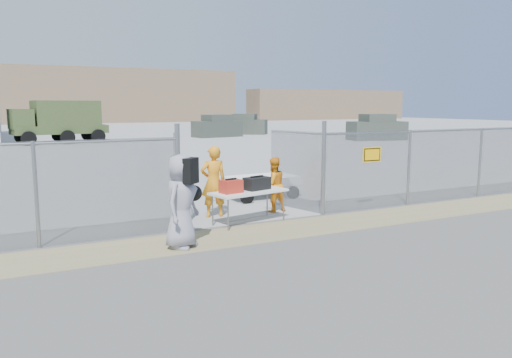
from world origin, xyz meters
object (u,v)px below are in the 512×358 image
security_worker_left (213,182)px  folding_table (249,207)px  security_worker_right (273,185)px  visitor (181,202)px  utility_trailer (260,186)px

security_worker_left → folding_table: bearing=122.3°
security_worker_right → security_worker_left: bearing=-6.7°
security_worker_right → visitor: bearing=31.3°
security_worker_left → visitor: visitor is taller
security_worker_left → security_worker_right: size_ratio=1.24×
visitor → utility_trailer: (3.99, 4.27, -0.60)m
folding_table → security_worker_left: 1.29m
folding_table → utility_trailer: 3.48m
visitor → security_worker_right: bearing=-8.7°
folding_table → utility_trailer: size_ratio=0.64×
folding_table → visitor: (-2.16, -1.30, 0.56)m
folding_table → visitor: size_ratio=1.00×
security_worker_right → folding_table: bearing=35.6°
folding_table → security_worker_left: (-0.51, 1.06, 0.52)m
visitor → utility_trailer: 5.87m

